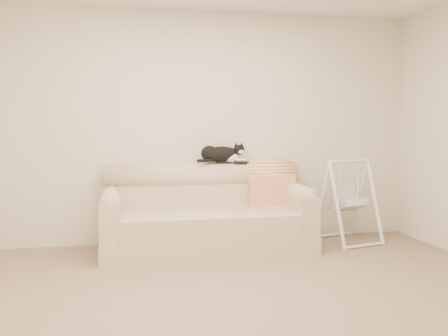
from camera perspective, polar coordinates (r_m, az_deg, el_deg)
name	(u,v)px	position (r m, az deg, el deg)	size (l,w,h in m)	color
ground_plane	(237,300)	(3.92, 1.54, -14.85)	(5.00, 5.00, 0.00)	#74614D
room_shell	(238,98)	(3.69, 1.59, 8.04)	(5.04, 4.04, 2.60)	beige
sofa	(206,216)	(5.37, -2.08, -5.53)	(2.20, 0.93, 0.90)	tan
remote_a	(224,162)	(5.58, -0.03, 0.67)	(0.18, 0.07, 0.03)	black
remote_b	(241,162)	(5.58, 1.99, 0.64)	(0.17, 0.05, 0.02)	black
tuxedo_cat	(221,154)	(5.56, -0.29, 1.64)	(0.57, 0.27, 0.23)	black
throw_blanket	(269,178)	(5.70, 5.17, -1.12)	(0.53, 0.38, 0.58)	orange
baby_swing	(348,201)	(5.82, 13.97, -3.66)	(0.70, 0.73, 0.94)	white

